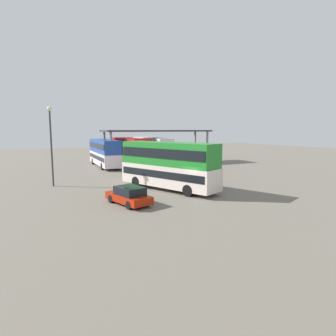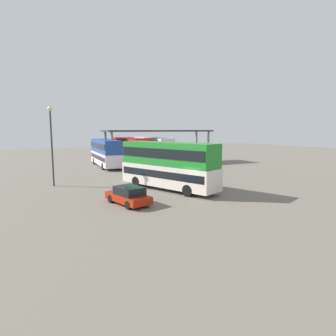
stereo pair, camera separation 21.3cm
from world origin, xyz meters
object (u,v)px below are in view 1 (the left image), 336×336
object	(u,v)px
double_decker_main	(168,164)
lamppost_tall	(51,137)
double_decker_near_canopy	(104,152)
parked_hatchback	(129,195)
double_decker_mid_row	(128,150)
double_decker_far_right	(152,149)

from	to	relation	value
double_decker_main	lamppost_tall	bearing A→B (deg)	33.33
double_decker_main	double_decker_near_canopy	bearing A→B (deg)	-19.26
double_decker_near_canopy	lamppost_tall	size ratio (longest dim) A/B	1.51
double_decker_main	parked_hatchback	size ratio (longest dim) A/B	2.47
parked_hatchback	double_decker_mid_row	size ratio (longest dim) A/B	0.36
parked_hatchback	lamppost_tall	bearing A→B (deg)	9.25
parked_hatchback	double_decker_mid_row	world-z (taller)	double_decker_mid_row
parked_hatchback	lamppost_tall	size ratio (longest dim) A/B	0.55
double_decker_near_canopy	double_decker_mid_row	distance (m)	3.59
double_decker_main	parked_hatchback	distance (m)	6.35
double_decker_main	double_decker_near_canopy	distance (m)	19.20
double_decker_near_canopy	double_decker_far_right	size ratio (longest dim) A/B	1.02
double_decker_main	lamppost_tall	xyz separation A→B (m)	(-9.08, 6.79, 2.46)
double_decker_main	parked_hatchback	world-z (taller)	double_decker_main
parked_hatchback	double_decker_near_canopy	size ratio (longest dim) A/B	0.36
parked_hatchback	double_decker_far_right	world-z (taller)	double_decker_far_right
double_decker_far_right	lamppost_tall	xyz separation A→B (m)	(-17.13, -13.18, 2.55)
double_decker_mid_row	lamppost_tall	bearing A→B (deg)	134.05
parked_hatchback	lamppost_tall	world-z (taller)	lamppost_tall
double_decker_near_canopy	double_decker_mid_row	bearing A→B (deg)	-95.53
double_decker_near_canopy	lamppost_tall	bearing A→B (deg)	149.03
double_decker_main	double_decker_mid_row	xyz separation A→B (m)	(3.32, 18.57, -0.06)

